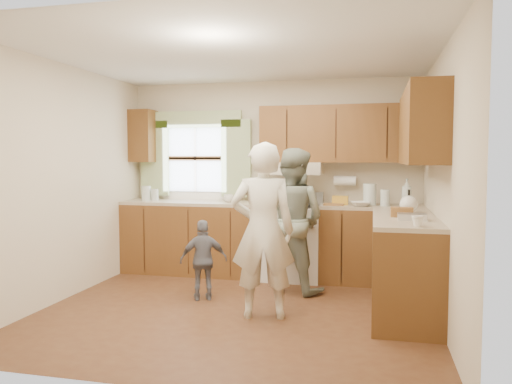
% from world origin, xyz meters
% --- Properties ---
extents(room, '(3.80, 3.80, 3.80)m').
position_xyz_m(room, '(0.00, 0.00, 1.25)').
color(room, '#4C2817').
rests_on(room, ground).
extents(kitchen_fixtures, '(3.80, 2.25, 2.15)m').
position_xyz_m(kitchen_fixtures, '(0.61, 1.08, 0.84)').
color(kitchen_fixtures, '#43280E').
rests_on(kitchen_fixtures, ground).
extents(stove, '(0.76, 0.67, 1.07)m').
position_xyz_m(stove, '(0.30, 1.44, 0.47)').
color(stove, silver).
rests_on(stove, ground).
extents(woman_left, '(0.67, 0.51, 1.65)m').
position_xyz_m(woman_left, '(0.29, -0.15, 0.83)').
color(woman_left, silver).
rests_on(woman_left, ground).
extents(woman_right, '(0.95, 0.85, 1.62)m').
position_xyz_m(woman_right, '(0.42, 0.85, 0.81)').
color(woman_right, '#1E3828').
rests_on(woman_right, ground).
extents(child, '(0.54, 0.38, 0.85)m').
position_xyz_m(child, '(-0.44, 0.28, 0.43)').
color(child, slate).
rests_on(child, ground).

